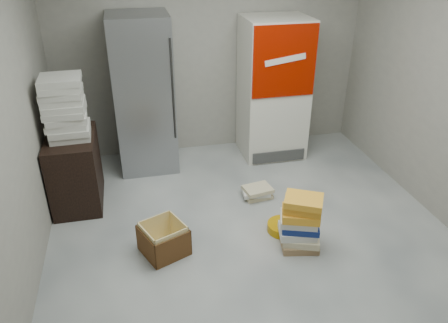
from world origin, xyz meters
The scene contains 10 objects.
ground centered at (0.00, 0.00, 0.00)m, with size 5.00×5.00×0.00m, color silver.
room_shell centered at (0.00, 0.00, 1.80)m, with size 4.04×5.04×2.82m.
steel_fridge centered at (-0.90, 2.13, 0.95)m, with size 0.70×0.72×1.90m.
coke_cooler centered at (0.75, 2.12, 0.90)m, with size 0.80×0.73×1.80m.
wood_shelf centered at (-1.73, 1.40, 0.40)m, with size 0.50×0.80×0.80m, color black.
supply_box_stack centered at (-1.72, 1.40, 1.12)m, with size 0.44×0.44×0.65m.
phonebook_stack_main centered at (0.38, 0.10, 0.28)m, with size 0.44×0.41×0.57m.
phonebook_stack_side centered at (0.24, 1.04, 0.07)m, with size 0.35×0.31×0.14m.
cardboard_box centered at (-0.89, 0.31, 0.13)m, with size 0.50×0.50×0.31m.
bucket_lid centered at (0.32, 0.38, 0.04)m, with size 0.32×0.32×0.08m, color #BC8606.
Camera 1 is at (-1.06, -3.01, 2.73)m, focal length 35.00 mm.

